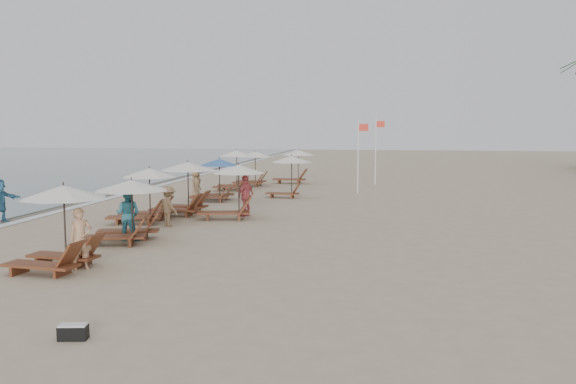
% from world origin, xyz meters
% --- Properties ---
extents(ground, '(160.00, 160.00, 0.00)m').
position_xyz_m(ground, '(0.00, 0.00, 0.00)').
color(ground, tan).
rests_on(ground, ground).
extents(wet_sand_band, '(3.20, 140.00, 0.01)m').
position_xyz_m(wet_sand_band, '(-12.50, 10.00, 0.00)').
color(wet_sand_band, '#6B5E4C').
rests_on(wet_sand_band, ground).
extents(foam_line, '(0.50, 140.00, 0.02)m').
position_xyz_m(foam_line, '(-11.20, 10.00, 0.01)').
color(foam_line, white).
rests_on(foam_line, ground).
extents(lounger_station_0, '(2.60, 2.23, 2.27)m').
position_xyz_m(lounger_station_0, '(-5.24, -3.43, 1.11)').
color(lounger_station_0, brown).
rests_on(lounger_station_0, ground).
extents(lounger_station_1, '(2.78, 2.43, 2.06)m').
position_xyz_m(lounger_station_1, '(-5.16, 0.56, 1.06)').
color(lounger_station_1, brown).
rests_on(lounger_station_1, ground).
extents(lounger_station_2, '(2.71, 2.41, 2.15)m').
position_xyz_m(lounger_station_2, '(-6.25, 4.63, 1.00)').
color(lounger_station_2, brown).
rests_on(lounger_station_2, ground).
extents(lounger_station_3, '(2.79, 2.46, 2.26)m').
position_xyz_m(lounger_station_3, '(-5.42, 6.92, 1.13)').
color(lounger_station_3, brown).
rests_on(lounger_station_3, ground).
extents(lounger_station_4, '(2.55, 2.23, 2.16)m').
position_xyz_m(lounger_station_4, '(-5.41, 11.79, 1.00)').
color(lounger_station_4, brown).
rests_on(lounger_station_4, ground).
extents(lounger_station_5, '(2.48, 2.12, 2.38)m').
position_xyz_m(lounger_station_5, '(-5.77, 16.87, 1.17)').
color(lounger_station_5, brown).
rests_on(lounger_station_5, ground).
extents(lounger_station_6, '(2.61, 2.32, 2.21)m').
position_xyz_m(lounger_station_6, '(-5.26, 19.60, 1.14)').
color(lounger_station_6, brown).
rests_on(lounger_station_6, ground).
extents(inland_station_0, '(2.88, 2.24, 2.22)m').
position_xyz_m(inland_station_0, '(-3.00, 5.98, 1.28)').
color(inland_station_0, brown).
rests_on(inland_station_0, ground).
extents(inland_station_1, '(2.54, 2.24, 2.22)m').
position_xyz_m(inland_station_1, '(-1.93, 13.80, 1.47)').
color(inland_station_1, brown).
rests_on(inland_station_1, ground).
extents(inland_station_2, '(2.84, 2.24, 2.22)m').
position_xyz_m(inland_station_2, '(-2.89, 21.78, 1.28)').
color(inland_station_2, brown).
rests_on(inland_station_2, ground).
extents(beachgoer_near, '(0.71, 0.71, 1.66)m').
position_xyz_m(beachgoer_near, '(-4.68, -3.23, 0.83)').
color(beachgoer_near, tan).
rests_on(beachgoer_near, ground).
extents(beachgoer_mid_a, '(0.86, 0.68, 1.76)m').
position_xyz_m(beachgoer_mid_a, '(-5.20, 0.88, 0.88)').
color(beachgoer_mid_a, teal).
rests_on(beachgoer_mid_a, ground).
extents(beachgoer_mid_b, '(1.14, 1.05, 1.54)m').
position_xyz_m(beachgoer_mid_b, '(-4.87, 3.77, 0.77)').
color(beachgoer_mid_b, '#836142').
rests_on(beachgoer_mid_b, ground).
extents(beachgoer_far_a, '(0.78, 1.11, 1.76)m').
position_xyz_m(beachgoer_far_a, '(-2.59, 6.84, 0.88)').
color(beachgoer_far_a, '#C34E53').
rests_on(beachgoer_far_a, ground).
extents(beachgoer_far_b, '(0.60, 0.85, 1.66)m').
position_xyz_m(beachgoer_far_b, '(-6.39, 11.68, 0.83)').
color(beachgoer_far_b, '#9F7C56').
rests_on(beachgoer_far_b, ground).
extents(waterline_walker, '(1.08, 1.71, 1.76)m').
position_xyz_m(waterline_walker, '(-11.81, 3.58, 0.88)').
color(waterline_walker, '#2E678A').
rests_on(waterline_walker, ground).
extents(duffel_bag, '(0.54, 0.34, 0.28)m').
position_xyz_m(duffel_bag, '(-2.16, -8.21, 0.14)').
color(duffel_bag, black).
rests_on(duffel_bag, ground).
extents(flag_pole_near, '(0.60, 0.08, 4.13)m').
position_xyz_m(flag_pole_near, '(1.67, 16.36, 2.30)').
color(flag_pole_near, silver).
rests_on(flag_pole_near, ground).
extents(flag_pole_far, '(0.60, 0.08, 4.33)m').
position_xyz_m(flag_pole_far, '(2.53, 21.71, 2.41)').
color(flag_pole_far, silver).
rests_on(flag_pole_far, ground).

